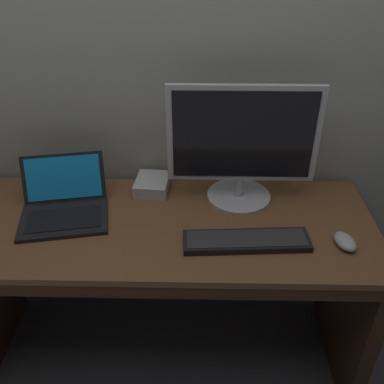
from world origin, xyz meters
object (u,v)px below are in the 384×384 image
(external_monitor, at_px, (242,148))
(wired_keyboard, at_px, (246,241))
(computer_mouse, at_px, (345,242))
(external_drive_box, at_px, (152,184))
(laptop_black, at_px, (64,207))

(external_monitor, relative_size, wired_keyboard, 1.26)
(computer_mouse, distance_m, external_drive_box, 0.79)
(laptop_black, relative_size, computer_mouse, 3.60)
(external_monitor, height_order, wired_keyboard, external_monitor)
(computer_mouse, height_order, external_drive_box, external_drive_box)
(external_monitor, height_order, external_drive_box, external_monitor)
(wired_keyboard, height_order, computer_mouse, computer_mouse)
(external_monitor, bearing_deg, wired_keyboard, -88.57)
(wired_keyboard, height_order, external_drive_box, external_drive_box)
(wired_keyboard, bearing_deg, laptop_black, 166.63)
(wired_keyboard, bearing_deg, external_drive_box, 136.55)
(wired_keyboard, xyz_separation_m, external_drive_box, (-0.37, 0.35, 0.01))
(laptop_black, distance_m, computer_mouse, 1.05)
(external_drive_box, bearing_deg, external_monitor, -10.21)
(laptop_black, relative_size, external_drive_box, 2.34)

